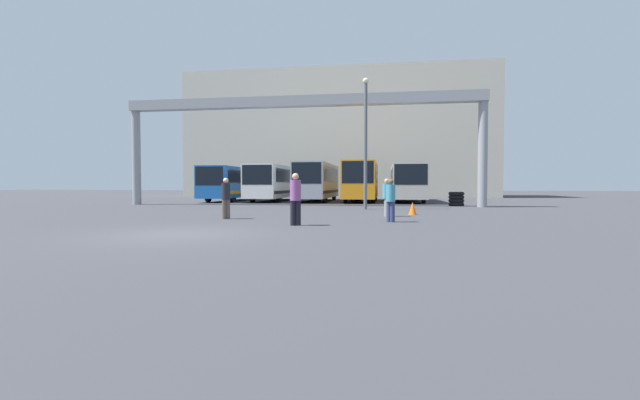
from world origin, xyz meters
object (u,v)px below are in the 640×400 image
bus_slot_0 (233,182)px  tire_stack (456,199)px  bus_slot_3 (362,179)px  traffic_cone (413,208)px  pedestrian_near_left (391,199)px  pedestrian_mid_left (387,196)px  bus_slot_4 (407,181)px  pedestrian_mid_right (226,197)px  bus_slot_1 (275,181)px  lamp_post (366,138)px  pedestrian_near_right (296,198)px  bus_slot_2 (318,180)px

bus_slot_0 → tire_stack: bearing=-20.2°
bus_slot_3 → tire_stack: bus_slot_3 is taller
bus_slot_0 → traffic_cone: size_ratio=16.91×
pedestrian_near_left → tire_stack: (4.55, 13.46, -0.40)m
bus_slot_0 → pedestrian_mid_left: 22.01m
bus_slot_4 → pedestrian_mid_right: bearing=-112.4°
bus_slot_1 → tire_stack: 16.24m
bus_slot_4 → lamp_post: 12.97m
bus_slot_0 → lamp_post: bearing=-43.1°
bus_slot_4 → pedestrian_near_left: (-1.61, -20.95, -0.89)m
bus_slot_1 → lamp_post: 15.01m
bus_slot_4 → pedestrian_mid_left: bus_slot_4 is taller
bus_slot_0 → pedestrian_mid_right: bus_slot_0 is taller
pedestrian_mid_left → pedestrian_mid_right: pedestrian_mid_right is taller
pedestrian_near_left → tire_stack: size_ratio=1.59×
pedestrian_near_right → lamp_post: (1.95, 10.47, 3.21)m
pedestrian_mid_right → lamp_post: bearing=-168.7°
bus_slot_3 → pedestrian_near_left: 20.76m
bus_slot_2 → tire_stack: bus_slot_2 is taller
pedestrian_mid_right → tire_stack: 17.23m
bus_slot_3 → bus_slot_4: bearing=5.0°
traffic_cone → pedestrian_mid_left: bearing=-133.6°
pedestrian_mid_right → tire_stack: size_ratio=1.65×
bus_slot_0 → pedestrian_mid_right: bearing=-70.5°
bus_slot_3 → bus_slot_4: size_ratio=0.94×
bus_slot_1 → tire_stack: (14.50, -7.18, -1.29)m
pedestrian_mid_right → bus_slot_2: bearing=-136.7°
bus_slot_1 → traffic_cone: bus_slot_1 is taller
bus_slot_2 → pedestrian_mid_right: bearing=-92.1°
bus_slot_2 → pedestrian_near_left: (6.10, -20.48, -0.99)m
pedestrian_near_left → tire_stack: 14.22m
bus_slot_4 → pedestrian_near_left: size_ratio=7.17×
pedestrian_mid_right → traffic_cone: (7.90, 3.73, -0.61)m
bus_slot_0 → pedestrian_near_right: (10.48, -22.11, -0.74)m
traffic_cone → bus_slot_0: bearing=133.0°
tire_stack → bus_slot_4: bearing=111.5°
pedestrian_mid_left → bus_slot_3: bearing=176.3°
bus_slot_2 → pedestrian_near_left: 21.39m
lamp_post → pedestrian_near_left: bearing=-80.9°
bus_slot_0 → traffic_cone: bearing=-47.0°
tire_stack → bus_slot_3: bearing=133.5°
bus_slot_3 → pedestrian_near_left: bus_slot_3 is taller
bus_slot_0 → pedestrian_near_left: size_ratio=6.26×
bus_slot_2 → pedestrian_mid_left: bearing=-71.3°
bus_slot_4 → tire_stack: 8.15m
tire_stack → lamp_post: bearing=-140.4°
bus_slot_4 → pedestrian_near_left: 21.03m
tire_stack → bus_slot_1: bearing=153.7°
bus_slot_1 → traffic_cone: bearing=-56.0°
bus_slot_1 → tire_stack: bearing=-26.3°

